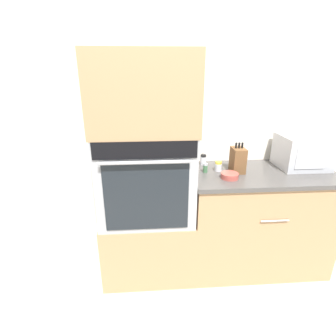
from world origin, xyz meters
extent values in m
plane|color=beige|center=(0.00, 0.00, 0.00)|extent=(12.00, 12.00, 0.00)
cube|color=silver|center=(0.00, 0.63, 1.25)|extent=(8.00, 0.05, 2.50)
cube|color=#A87F56|center=(-0.38, 0.30, 0.28)|extent=(0.76, 0.60, 0.57)
cube|color=#9EA0A5|center=(-0.38, 0.30, 0.92)|extent=(0.73, 0.59, 0.71)
cube|color=black|center=(-0.38, 0.00, 1.22)|extent=(0.70, 0.01, 0.12)
cube|color=orange|center=(-0.38, 0.00, 1.22)|extent=(0.09, 0.00, 0.03)
cube|color=black|center=(-0.38, 0.00, 0.87)|extent=(0.60, 0.01, 0.53)
cylinder|color=#9EA0A5|center=(-0.38, -0.03, 1.14)|extent=(0.62, 0.02, 0.02)
cube|color=#A87F56|center=(-0.38, 0.30, 1.56)|extent=(0.76, 0.60, 0.57)
cube|color=#A87F56|center=(0.59, 0.30, 0.44)|extent=(1.19, 0.60, 0.88)
cube|color=#474442|center=(0.59, 0.30, 0.90)|extent=(1.21, 0.63, 0.03)
cylinder|color=#B7B7BC|center=(0.59, -0.01, 0.64)|extent=(0.22, 0.01, 0.01)
cube|color=#B2B5BA|center=(0.96, 0.39, 1.06)|extent=(0.40, 0.33, 0.28)
cube|color=silver|center=(0.94, 0.22, 1.06)|extent=(0.25, 0.01, 0.19)
cube|color=brown|center=(0.37, 0.31, 1.02)|extent=(0.10, 0.15, 0.20)
cylinder|color=black|center=(0.35, 0.31, 1.15)|extent=(0.02, 0.02, 0.04)
cylinder|color=black|center=(0.37, 0.31, 1.15)|extent=(0.02, 0.02, 0.04)
cylinder|color=black|center=(0.40, 0.31, 1.15)|extent=(0.02, 0.02, 0.04)
cylinder|color=#B24C42|center=(0.27, 0.18, 0.94)|extent=(0.14, 0.14, 0.04)
cylinder|color=silver|center=(0.13, 0.51, 0.96)|extent=(0.05, 0.05, 0.07)
cylinder|color=black|center=(0.13, 0.51, 1.00)|extent=(0.05, 0.05, 0.02)
cylinder|color=#427047|center=(0.11, 0.32, 0.95)|extent=(0.04, 0.04, 0.06)
cylinder|color=#B7B7BC|center=(0.11, 0.32, 0.99)|extent=(0.03, 0.03, 0.02)
cylinder|color=silver|center=(0.22, 0.35, 0.95)|extent=(0.06, 0.06, 0.06)
cylinder|color=gold|center=(0.22, 0.35, 0.99)|extent=(0.05, 0.05, 0.02)
cylinder|color=silver|center=(0.51, 0.55, 0.95)|extent=(0.04, 0.04, 0.06)
cylinder|color=#B7B7BC|center=(0.51, 0.55, 0.99)|extent=(0.04, 0.04, 0.02)
camera|label=1|loc=(-0.35, -1.67, 1.72)|focal=28.00mm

